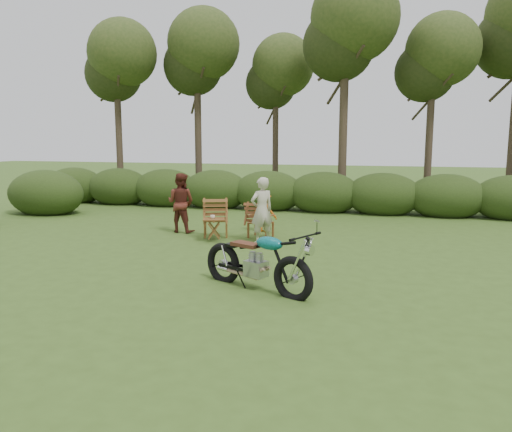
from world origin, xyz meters
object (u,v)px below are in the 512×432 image
(lawn_chair_right, at_px, (261,237))
(adult_b, at_px, (182,232))
(child, at_px, (264,232))
(side_table, at_px, (214,230))
(cup, at_px, (213,217))
(adult_a, at_px, (262,243))
(lawn_chair_left, at_px, (216,236))
(motorcycle, at_px, (256,289))

(lawn_chair_right, xyz_separation_m, adult_b, (-2.27, 0.14, 0.00))
(adult_b, bearing_deg, child, -156.97)
(side_table, distance_m, child, 1.80)
(side_table, relative_size, cup, 4.94)
(cup, bearing_deg, lawn_chair_right, 36.42)
(adult_a, distance_m, adult_b, 2.61)
(adult_a, xyz_separation_m, child, (-0.33, 1.49, 0.00))
(lawn_chair_right, distance_m, adult_a, 0.72)
(lawn_chair_left, bearing_deg, side_table, 86.73)
(lawn_chair_left, distance_m, adult_b, 1.16)
(motorcycle, bearing_deg, side_table, 145.33)
(side_table, height_order, adult_a, adult_a)
(child, bearing_deg, motorcycle, 113.50)
(adult_a, bearing_deg, motorcycle, 59.66)
(adult_a, xyz_separation_m, adult_b, (-2.48, 0.83, 0.00))
(lawn_chair_left, bearing_deg, adult_b, -35.48)
(side_table, height_order, cup, cup)
(lawn_chair_left, xyz_separation_m, adult_b, (-1.11, 0.32, 0.00))
(motorcycle, bearing_deg, adult_b, 152.08)
(lawn_chair_right, height_order, lawn_chair_left, lawn_chair_left)
(lawn_chair_right, bearing_deg, adult_a, 116.80)
(lawn_chair_left, xyz_separation_m, cup, (0.13, -0.58, 0.61))
(side_table, bearing_deg, child, 60.50)
(motorcycle, height_order, adult_b, adult_b)
(lawn_chair_right, distance_m, cup, 1.41)
(motorcycle, relative_size, lawn_chair_right, 2.34)
(adult_a, distance_m, child, 1.52)
(side_table, bearing_deg, lawn_chair_right, 37.10)
(child, bearing_deg, side_table, 70.94)
(lawn_chair_right, bearing_deg, adult_b, 6.30)
(motorcycle, height_order, lawn_chair_left, motorcycle)
(cup, distance_m, adult_a, 1.38)
(cup, relative_size, adult_b, 0.07)
(cup, xyz_separation_m, adult_a, (1.24, 0.07, -0.61))
(adult_b, bearing_deg, lawn_chair_left, 169.95)
(adult_b, bearing_deg, lawn_chair_right, -177.50)
(cup, bearing_deg, adult_b, 144.07)
(motorcycle, xyz_separation_m, cup, (-2.10, 3.56, 0.61))
(child, bearing_deg, adult_b, 27.37)
(motorcycle, xyz_separation_m, adult_a, (-0.86, 3.62, 0.00))
(side_table, xyz_separation_m, child, (0.88, 1.55, -0.28))
(adult_a, height_order, adult_b, adult_a)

